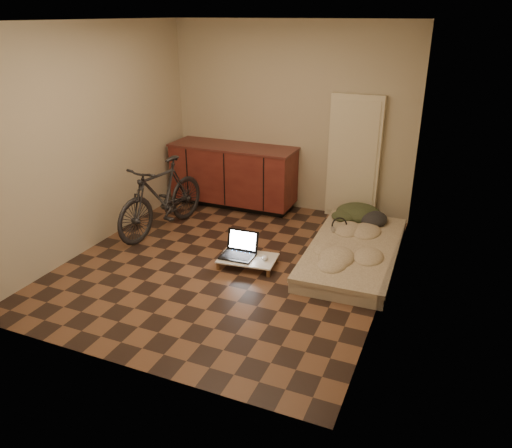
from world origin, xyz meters
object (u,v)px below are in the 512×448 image
at_px(futon, 354,252).
at_px(laptop, 239,251).
at_px(lap_desk, 248,259).
at_px(bicycle, 161,193).

height_order(futon, laptop, laptop).
relative_size(futon, lap_desk, 3.05).
bearing_deg(lap_desk, futon, 24.70).
xyz_separation_m(bicycle, futon, (2.50, 0.16, -0.44)).
bearing_deg(laptop, bicycle, 158.39).
bearing_deg(lap_desk, bicycle, 154.96).
distance_m(bicycle, laptop, 1.44).
relative_size(bicycle, futon, 0.78).
distance_m(lap_desk, laptop, 0.13).
bearing_deg(futon, bicycle, -178.33).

